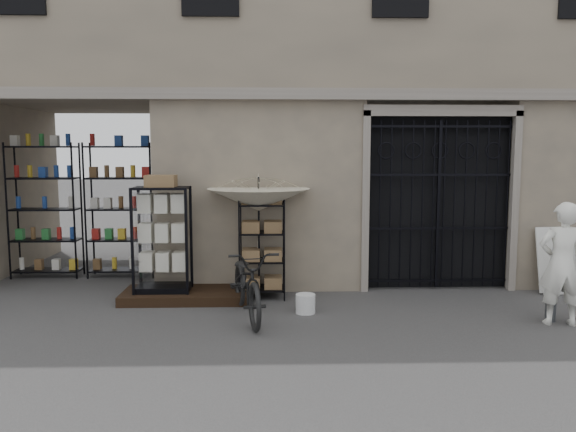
{
  "coord_description": "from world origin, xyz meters",
  "views": [
    {
      "loc": [
        -1.07,
        -7.17,
        2.35
      ],
      "look_at": [
        -0.8,
        1.4,
        1.35
      ],
      "focal_mm": 35.0,
      "sensor_mm": 36.0,
      "label": 1
    }
  ],
  "objects_px": {
    "wire_rack": "(262,249)",
    "shopkeeper": "(558,324)",
    "market_umbrella": "(259,194)",
    "easel_sign": "(558,262)",
    "display_cabinet": "(162,245)",
    "steel_bollard": "(551,294)",
    "bicycle": "(248,317)",
    "white_bucket": "(305,304)"
  },
  "relations": [
    {
      "from": "wire_rack",
      "to": "shopkeeper",
      "type": "bearing_deg",
      "value": -4.83
    },
    {
      "from": "market_umbrella",
      "to": "easel_sign",
      "type": "distance_m",
      "value": 5.0
    },
    {
      "from": "display_cabinet",
      "to": "easel_sign",
      "type": "distance_m",
      "value": 6.39
    },
    {
      "from": "display_cabinet",
      "to": "easel_sign",
      "type": "xyz_separation_m",
      "value": [
        6.38,
        0.14,
        -0.34
      ]
    },
    {
      "from": "steel_bollard",
      "to": "market_umbrella",
      "type": "bearing_deg",
      "value": 160.28
    },
    {
      "from": "bicycle",
      "to": "shopkeeper",
      "type": "relative_size",
      "value": 1.15
    },
    {
      "from": "market_umbrella",
      "to": "bicycle",
      "type": "bearing_deg",
      "value": -96.9
    },
    {
      "from": "wire_rack",
      "to": "market_umbrella",
      "type": "xyz_separation_m",
      "value": [
        -0.05,
        0.05,
        0.89
      ]
    },
    {
      "from": "market_umbrella",
      "to": "display_cabinet",
      "type": "bearing_deg",
      "value": -173.14
    },
    {
      "from": "market_umbrella",
      "to": "white_bucket",
      "type": "bearing_deg",
      "value": -54.2
    },
    {
      "from": "white_bucket",
      "to": "bicycle",
      "type": "distance_m",
      "value": 0.86
    },
    {
      "from": "steel_bollard",
      "to": "shopkeeper",
      "type": "xyz_separation_m",
      "value": [
        0.04,
        -0.14,
        -0.39
      ]
    },
    {
      "from": "wire_rack",
      "to": "easel_sign",
      "type": "height_order",
      "value": "wire_rack"
    },
    {
      "from": "market_umbrella",
      "to": "easel_sign",
      "type": "relative_size",
      "value": 2.18
    },
    {
      "from": "steel_bollard",
      "to": "easel_sign",
      "type": "bearing_deg",
      "value": 60.13
    },
    {
      "from": "market_umbrella",
      "to": "easel_sign",
      "type": "height_order",
      "value": "market_umbrella"
    },
    {
      "from": "display_cabinet",
      "to": "bicycle",
      "type": "xyz_separation_m",
      "value": [
        1.37,
        -0.97,
        -0.89
      ]
    },
    {
      "from": "steel_bollard",
      "to": "display_cabinet",
      "type": "bearing_deg",
      "value": 167.11
    },
    {
      "from": "easel_sign",
      "to": "display_cabinet",
      "type": "bearing_deg",
      "value": 174.51
    },
    {
      "from": "shopkeeper",
      "to": "steel_bollard",
      "type": "bearing_deg",
      "value": -65.55
    },
    {
      "from": "market_umbrella",
      "to": "wire_rack",
      "type": "bearing_deg",
      "value": -45.81
    },
    {
      "from": "market_umbrella",
      "to": "bicycle",
      "type": "relative_size",
      "value": 1.21
    },
    {
      "from": "market_umbrella",
      "to": "steel_bollard",
      "type": "xyz_separation_m",
      "value": [
        4.06,
        -1.46,
        -1.29
      ]
    },
    {
      "from": "wire_rack",
      "to": "market_umbrella",
      "type": "bearing_deg",
      "value": 150.19
    },
    {
      "from": "display_cabinet",
      "to": "market_umbrella",
      "type": "relative_size",
      "value": 0.77
    },
    {
      "from": "bicycle",
      "to": "steel_bollard",
      "type": "relative_size",
      "value": 2.5
    },
    {
      "from": "wire_rack",
      "to": "white_bucket",
      "type": "bearing_deg",
      "value": -38.74
    },
    {
      "from": "white_bucket",
      "to": "bicycle",
      "type": "bearing_deg",
      "value": -167.25
    },
    {
      "from": "steel_bollard",
      "to": "easel_sign",
      "type": "xyz_separation_m",
      "value": [
        0.81,
        1.41,
        0.17
      ]
    },
    {
      "from": "steel_bollard",
      "to": "easel_sign",
      "type": "distance_m",
      "value": 1.63
    },
    {
      "from": "market_umbrella",
      "to": "shopkeeper",
      "type": "distance_m",
      "value": 4.71
    },
    {
      "from": "bicycle",
      "to": "display_cabinet",
      "type": "bearing_deg",
      "value": 132.71
    },
    {
      "from": "bicycle",
      "to": "easel_sign",
      "type": "distance_m",
      "value": 5.16
    },
    {
      "from": "market_umbrella",
      "to": "shopkeeper",
      "type": "height_order",
      "value": "market_umbrella"
    },
    {
      "from": "easel_sign",
      "to": "bicycle",
      "type": "bearing_deg",
      "value": -174.31
    },
    {
      "from": "white_bucket",
      "to": "shopkeeper",
      "type": "height_order",
      "value": "white_bucket"
    },
    {
      "from": "display_cabinet",
      "to": "market_umbrella",
      "type": "distance_m",
      "value": 1.71
    },
    {
      "from": "bicycle",
      "to": "shopkeeper",
      "type": "height_order",
      "value": "bicycle"
    },
    {
      "from": "white_bucket",
      "to": "bicycle",
      "type": "xyz_separation_m",
      "value": [
        -0.83,
        -0.19,
        -0.14
      ]
    },
    {
      "from": "wire_rack",
      "to": "white_bucket",
      "type": "xyz_separation_m",
      "value": [
        0.64,
        -0.91,
        -0.64
      ]
    },
    {
      "from": "shopkeeper",
      "to": "easel_sign",
      "type": "distance_m",
      "value": 1.81
    },
    {
      "from": "display_cabinet",
      "to": "bicycle",
      "type": "height_order",
      "value": "display_cabinet"
    }
  ]
}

